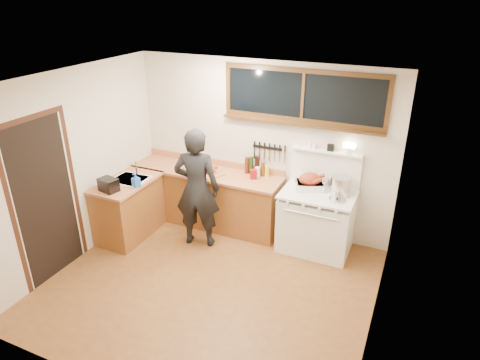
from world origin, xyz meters
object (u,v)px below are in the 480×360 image
at_px(cutting_board, 208,170).
at_px(man, 197,189).
at_px(vintage_stove, 316,220).
at_px(roast_turkey, 310,182).

bearing_deg(cutting_board, man, -79.76).
xyz_separation_m(vintage_stove, roast_turkey, (-0.16, 0.08, 0.53)).
bearing_deg(roast_turkey, man, -155.91).
distance_m(vintage_stove, man, 1.77).
xyz_separation_m(man, cutting_board, (-0.10, 0.53, 0.06)).
height_order(man, roast_turkey, man).
bearing_deg(man, cutting_board, 100.24).
xyz_separation_m(vintage_stove, man, (-1.62, -0.57, 0.43)).
relative_size(man, cutting_board, 3.31).
height_order(vintage_stove, roast_turkey, vintage_stove).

